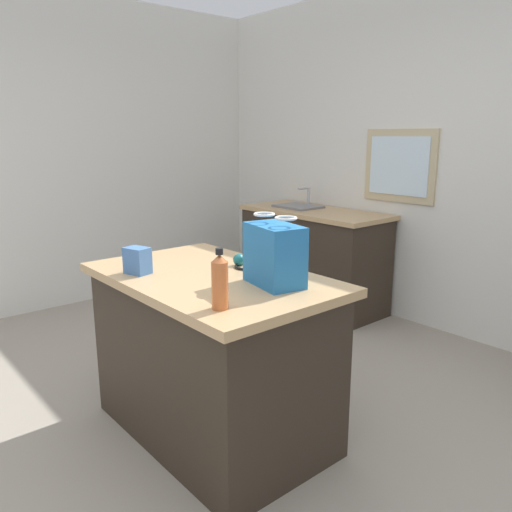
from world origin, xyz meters
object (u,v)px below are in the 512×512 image
at_px(bottle, 220,282).
at_px(ear_defenders, 248,263).
at_px(small_box, 137,261).
at_px(shopping_bag, 274,254).
at_px(kitchen_island, 213,355).

relative_size(bottle, ear_defenders, 1.27).
bearing_deg(small_box, bottle, -0.11).
bearing_deg(shopping_bag, kitchen_island, -159.11).
bearing_deg(kitchen_island, ear_defenders, 85.98).
bearing_deg(small_box, ear_defenders, 61.25).
xyz_separation_m(kitchen_island, shopping_bag, (0.34, 0.13, 0.58)).
relative_size(kitchen_island, bottle, 5.24).
distance_m(bottle, ear_defenders, 0.67).
xyz_separation_m(shopping_bag, ear_defenders, (-0.32, 0.11, -0.12)).
height_order(shopping_bag, bottle, shopping_bag).
xyz_separation_m(small_box, ear_defenders, (0.28, 0.50, -0.05)).
bearing_deg(ear_defenders, shopping_bag, -18.33).
bearing_deg(kitchen_island, bottle, -31.36).
distance_m(kitchen_island, bottle, 0.76).
distance_m(small_box, bottle, 0.71).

